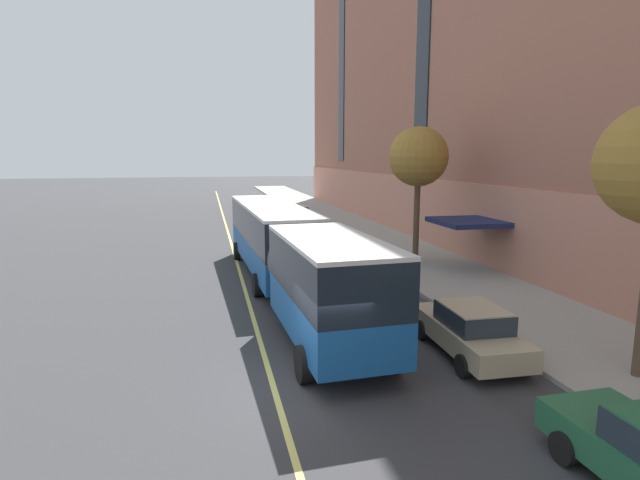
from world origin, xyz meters
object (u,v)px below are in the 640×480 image
Objects in this scene: parked_car_green_0 at (356,253)px; parked_car_champagne_3 at (469,330)px; parked_car_champagne_4 at (297,215)px; street_tree_far_uptown at (418,158)px; city_bus at (286,248)px.

parked_car_champagne_3 is (-0.15, -12.07, -0.00)m from parked_car_green_0.
parked_car_champagne_4 is at bearing 89.70° from parked_car_champagne_3.
parked_car_green_0 is 6.03m from street_tree_far_uptown.
street_tree_far_uptown is at bearing 28.80° from city_bus.
city_bus reaches higher than parked_car_green_0.
city_bus is at bearing -135.71° from parked_car_green_0.
parked_car_champagne_4 is 18.83m from street_tree_far_uptown.
parked_car_champagne_3 is at bearing -106.22° from street_tree_far_uptown.
street_tree_far_uptown is (3.34, -17.84, 5.01)m from parked_car_champagne_4.
city_bus is 4.42× the size of parked_car_champagne_4.
city_bus is 6.33m from parked_car_green_0.
parked_car_green_0 is at bearing 44.29° from city_bus.
parked_car_champagne_4 is (4.45, 22.12, -1.27)m from city_bus.
parked_car_champagne_3 is at bearing -61.02° from city_bus.
parked_car_champagne_4 is (0.01, 17.79, -0.00)m from parked_car_green_0.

